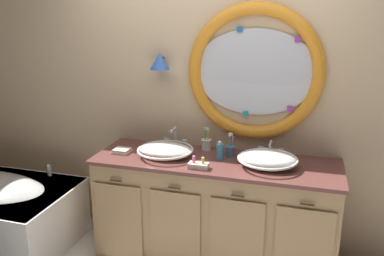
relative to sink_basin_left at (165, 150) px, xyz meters
The scene contains 11 objects.
back_wall_assembly 0.63m from the sink_basin_left, 48.11° to the left, with size 6.40×0.26×2.60m.
vanity_counter 0.65m from the sink_basin_left, ahead, with size 1.99×0.66×0.90m.
sink_basin_left is the anchor object (origin of this frame).
sink_basin_right 0.84m from the sink_basin_left, ahead, with size 0.47×0.47×0.12m.
faucet_set_left 0.26m from the sink_basin_left, 90.00° to the left, with size 0.22×0.14×0.18m.
faucet_set_right 0.88m from the sink_basin_left, 16.77° to the left, with size 0.22×0.15×0.13m.
toothbrush_holder_left 0.38m from the sink_basin_left, 40.80° to the left, with size 0.09×0.09×0.20m.
toothbrush_holder_right 0.54m from the sink_basin_left, 15.68° to the left, with size 0.09×0.09×0.20m.
soap_dispenser 0.45m from the sink_basin_left, ahead, with size 0.06×0.06×0.17m.
folded_hand_towel 0.38m from the sink_basin_left, behind, with size 0.14×0.13×0.04m.
toiletry_basket 0.39m from the sink_basin_left, 29.27° to the right, with size 0.15×0.08×0.10m.
Camera 1 is at (0.79, -2.74, 2.07)m, focal length 37.64 mm.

